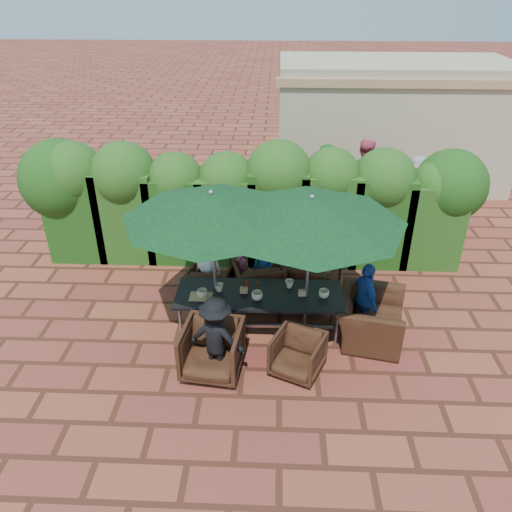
{
  "coord_description": "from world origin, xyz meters",
  "views": [
    {
      "loc": [
        0.44,
        -6.73,
        5.17
      ],
      "look_at": [
        0.14,
        0.4,
        1.09
      ],
      "focal_mm": 35.0,
      "sensor_mm": 36.0,
      "label": 1
    }
  ],
  "objects_px": {
    "chair_end_right": "(371,312)",
    "umbrella_right": "(311,210)",
    "chair_near_right": "(298,352)",
    "chair_far_right": "(314,277)",
    "chair_near_left": "(212,348)",
    "dining_table": "(259,297)",
    "chair_far_left": "(211,280)",
    "chair_far_mid": "(257,278)",
    "umbrella_left": "(212,206)"
  },
  "relations": [
    {
      "from": "umbrella_left",
      "to": "chair_near_right",
      "type": "xyz_separation_m",
      "value": [
        1.3,
        -0.99,
        -1.86
      ]
    },
    {
      "from": "umbrella_left",
      "to": "chair_far_mid",
      "type": "xyz_separation_m",
      "value": [
        0.63,
        0.89,
        -1.78
      ]
    },
    {
      "from": "chair_far_right",
      "to": "dining_table",
      "type": "bearing_deg",
      "value": 69.39
    },
    {
      "from": "umbrella_left",
      "to": "chair_near_right",
      "type": "bearing_deg",
      "value": -37.45
    },
    {
      "from": "umbrella_right",
      "to": "chair_near_right",
      "type": "height_order",
      "value": "umbrella_right"
    },
    {
      "from": "chair_far_right",
      "to": "chair_near_left",
      "type": "relative_size",
      "value": 0.98
    },
    {
      "from": "dining_table",
      "to": "chair_far_right",
      "type": "bearing_deg",
      "value": 47.99
    },
    {
      "from": "chair_far_mid",
      "to": "chair_near_left",
      "type": "bearing_deg",
      "value": 57.05
    },
    {
      "from": "dining_table",
      "to": "umbrella_left",
      "type": "distance_m",
      "value": 1.69
    },
    {
      "from": "chair_far_mid",
      "to": "chair_end_right",
      "type": "distance_m",
      "value": 2.12
    },
    {
      "from": "chair_far_right",
      "to": "chair_near_left",
      "type": "bearing_deg",
      "value": 72.93
    },
    {
      "from": "chair_near_left",
      "to": "chair_near_right",
      "type": "bearing_deg",
      "value": 9.04
    },
    {
      "from": "umbrella_left",
      "to": "chair_far_right",
      "type": "distance_m",
      "value": 2.61
    },
    {
      "from": "chair_far_left",
      "to": "chair_far_right",
      "type": "xyz_separation_m",
      "value": [
        1.82,
        0.09,
        0.05
      ]
    },
    {
      "from": "chair_far_mid",
      "to": "chair_near_right",
      "type": "relative_size",
      "value": 1.24
    },
    {
      "from": "chair_far_mid",
      "to": "dining_table",
      "type": "bearing_deg",
      "value": 77.95
    },
    {
      "from": "umbrella_right",
      "to": "chair_near_left",
      "type": "bearing_deg",
      "value": -146.17
    },
    {
      "from": "chair_near_right",
      "to": "chair_far_right",
      "type": "bearing_deg",
      "value": 104.33
    },
    {
      "from": "chair_near_right",
      "to": "chair_far_mid",
      "type": "bearing_deg",
      "value": 133.67
    },
    {
      "from": "umbrella_left",
      "to": "umbrella_right",
      "type": "distance_m",
      "value": 1.44
    },
    {
      "from": "umbrella_right",
      "to": "chair_near_right",
      "type": "bearing_deg",
      "value": -99.21
    },
    {
      "from": "umbrella_right",
      "to": "chair_end_right",
      "type": "relative_size",
      "value": 2.42
    },
    {
      "from": "chair_near_left",
      "to": "dining_table",
      "type": "bearing_deg",
      "value": 62.93
    },
    {
      "from": "umbrella_left",
      "to": "umbrella_right",
      "type": "relative_size",
      "value": 0.96
    },
    {
      "from": "chair_far_right",
      "to": "chair_end_right",
      "type": "height_order",
      "value": "chair_end_right"
    },
    {
      "from": "chair_far_left",
      "to": "chair_end_right",
      "type": "xyz_separation_m",
      "value": [
        2.65,
        -1.02,
        0.13
      ]
    },
    {
      "from": "chair_far_mid",
      "to": "chair_near_left",
      "type": "height_order",
      "value": "chair_far_mid"
    },
    {
      "from": "dining_table",
      "to": "chair_end_right",
      "type": "height_order",
      "value": "chair_end_right"
    },
    {
      "from": "umbrella_left",
      "to": "chair_near_left",
      "type": "bearing_deg",
      "value": -87.16
    },
    {
      "from": "chair_far_left",
      "to": "chair_far_mid",
      "type": "relative_size",
      "value": 0.86
    },
    {
      "from": "umbrella_right",
      "to": "chair_near_right",
      "type": "relative_size",
      "value": 3.97
    },
    {
      "from": "chair_end_right",
      "to": "chair_far_mid",
      "type": "bearing_deg",
      "value": 72.25
    },
    {
      "from": "dining_table",
      "to": "chair_far_left",
      "type": "relative_size",
      "value": 3.54
    },
    {
      "from": "chair_far_right",
      "to": "chair_near_right",
      "type": "relative_size",
      "value": 1.2
    },
    {
      "from": "dining_table",
      "to": "chair_far_mid",
      "type": "distance_m",
      "value": 1.0
    },
    {
      "from": "chair_end_right",
      "to": "chair_far_left",
      "type": "bearing_deg",
      "value": 80.9
    },
    {
      "from": "umbrella_right",
      "to": "chair_end_right",
      "type": "height_order",
      "value": "umbrella_right"
    },
    {
      "from": "chair_near_right",
      "to": "chair_end_right",
      "type": "xyz_separation_m",
      "value": [
        1.17,
        0.84,
        0.15
      ]
    },
    {
      "from": "chair_near_left",
      "to": "chair_near_right",
      "type": "relative_size",
      "value": 1.23
    },
    {
      "from": "umbrella_right",
      "to": "chair_far_left",
      "type": "height_order",
      "value": "umbrella_right"
    },
    {
      "from": "chair_far_left",
      "to": "chair_near_left",
      "type": "distance_m",
      "value": 1.92
    },
    {
      "from": "dining_table",
      "to": "chair_far_left",
      "type": "bearing_deg",
      "value": 133.25
    },
    {
      "from": "chair_end_right",
      "to": "umbrella_right",
      "type": "bearing_deg",
      "value": 99.15
    },
    {
      "from": "dining_table",
      "to": "chair_far_right",
      "type": "xyz_separation_m",
      "value": [
        0.94,
        1.04,
        -0.25
      ]
    },
    {
      "from": "umbrella_left",
      "to": "chair_end_right",
      "type": "height_order",
      "value": "umbrella_left"
    },
    {
      "from": "umbrella_right",
      "to": "chair_near_left",
      "type": "xyz_separation_m",
      "value": [
        -1.39,
        -0.93,
        -1.78
      ]
    },
    {
      "from": "umbrella_right",
      "to": "chair_end_right",
      "type": "bearing_deg",
      "value": -2.76
    },
    {
      "from": "chair_far_left",
      "to": "chair_near_right",
      "type": "xyz_separation_m",
      "value": [
        1.48,
        -1.86,
        -0.02
      ]
    },
    {
      "from": "chair_far_right",
      "to": "chair_end_right",
      "type": "relative_size",
      "value": 0.73
    },
    {
      "from": "chair_near_right",
      "to": "umbrella_right",
      "type": "bearing_deg",
      "value": 105.0
    }
  ]
}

